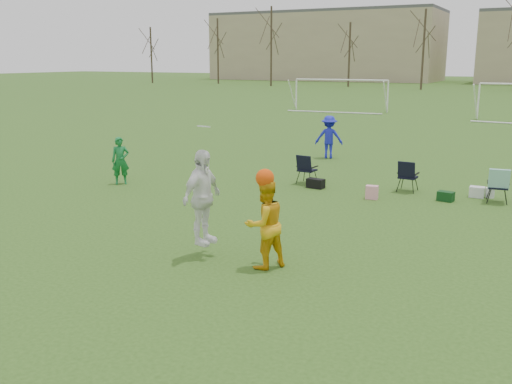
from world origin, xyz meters
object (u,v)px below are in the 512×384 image
Objects in this scene: center_contest at (233,209)px; goal_left at (341,86)px; fielder_green_near at (120,161)px; fielder_blue at (329,137)px.

goal_left is at bearing 105.89° from center_contest.
goal_left reaches higher than fielder_green_near.
goal_left is at bearing 53.60° from fielder_green_near.
fielder_green_near is 0.21× the size of goal_left.
fielder_green_near is at bearing 145.87° from center_contest.
center_contest is at bearing -75.71° from fielder_green_near.
goal_left is at bearing -89.98° from fielder_blue.
fielder_green_near is at bearing 43.41° from fielder_blue.
fielder_green_near is 0.89× the size of fielder_blue.
center_contest is 0.37× the size of goal_left.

